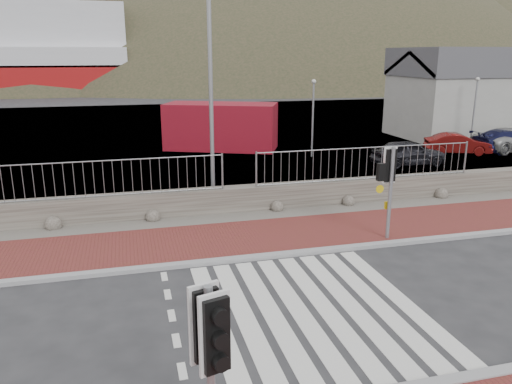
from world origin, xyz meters
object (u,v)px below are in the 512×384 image
object	(u,v)px
car_b	(458,144)
car_c	(509,141)
traffic_signal_far	(390,174)
car_a	(408,153)
car_d	(512,139)
traffic_signal_near	(210,345)
streetlight	(214,72)
shipping_container	(221,126)

from	to	relation	value
car_b	car_c	xyz separation A→B (m)	(3.19, -0.19, 0.06)
traffic_signal_far	car_a	xyz separation A→B (m)	(6.26, 9.24, -1.42)
traffic_signal_far	car_b	distance (m)	15.39
car_d	traffic_signal_near	bearing A→B (deg)	123.43
streetlight	shipping_container	bearing A→B (deg)	55.31
traffic_signal_far	car_d	world-z (taller)	traffic_signal_far
shipping_container	car_d	bearing A→B (deg)	6.78
traffic_signal_near	car_c	bearing A→B (deg)	25.57
traffic_signal_near	streetlight	distance (m)	12.61
traffic_signal_near	car_b	xyz separation A→B (m)	(16.99, 18.50, -1.44)
car_b	streetlight	bearing A→B (deg)	132.58
shipping_container	car_a	distance (m)	10.69
car_c	traffic_signal_far	bearing A→B (deg)	124.36
car_c	shipping_container	bearing A→B (deg)	67.68
streetlight	car_c	world-z (taller)	streetlight
car_d	traffic_signal_far	bearing A→B (deg)	119.94
shipping_container	streetlight	bearing A→B (deg)	-78.24
shipping_container	car_c	xyz separation A→B (m)	(15.64, -5.07, -0.69)
traffic_signal_near	car_d	world-z (taller)	traffic_signal_near
car_c	car_d	xyz separation A→B (m)	(0.45, 0.28, 0.02)
shipping_container	car_a	size ratio (longest dim) A/B	1.71
streetlight	car_d	size ratio (longest dim) A/B	1.80
traffic_signal_near	car_a	world-z (taller)	traffic_signal_near
shipping_container	car_b	world-z (taller)	shipping_container
traffic_signal_near	car_b	distance (m)	25.16
car_c	car_d	distance (m)	0.53
car_a	car_b	world-z (taller)	car_a
shipping_container	car_b	distance (m)	13.39
traffic_signal_far	streetlight	size ratio (longest dim) A/B	0.33
shipping_container	car_c	size ratio (longest dim) A/B	1.45
traffic_signal_far	car_c	world-z (taller)	traffic_signal_far
car_a	traffic_signal_near	bearing A→B (deg)	143.42
traffic_signal_far	shipping_container	distance (m)	16.18
shipping_container	car_d	world-z (taller)	shipping_container
traffic_signal_far	shipping_container	size ratio (longest dim) A/B	0.45
traffic_signal_near	car_a	bearing A→B (deg)	35.77
streetlight	car_b	xyz separation A→B (m)	(14.77, 6.40, -4.21)
traffic_signal_far	car_c	size ratio (longest dim) A/B	0.65
streetlight	car_a	size ratio (longest dim) A/B	2.30
traffic_signal_near	car_d	bearing A→B (deg)	25.37
shipping_container	car_d	distance (m)	16.81
shipping_container	car_b	size ratio (longest dim) A/B	1.82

